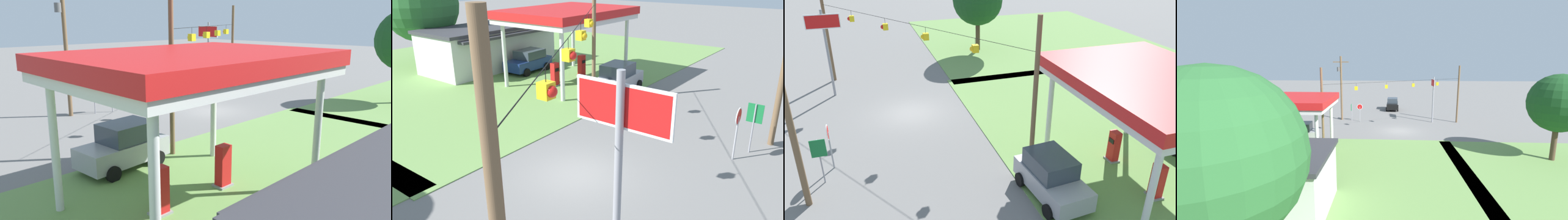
% 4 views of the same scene
% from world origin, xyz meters
% --- Properties ---
extents(ground_plane, '(160.00, 160.00, 0.00)m').
position_xyz_m(ground_plane, '(0.00, 0.00, 0.00)').
color(ground_plane, slate).
extents(grass_verge_station_corner, '(36.00, 28.00, 0.04)m').
position_xyz_m(grass_verge_station_corner, '(12.84, 17.71, 0.02)').
color(grass_verge_station_corner, '#6B934C').
rests_on(grass_verge_station_corner, ground).
extents(gas_station_canopy, '(9.22, 6.75, 5.46)m').
position_xyz_m(gas_station_canopy, '(10.84, 9.25, 4.94)').
color(gas_station_canopy, silver).
rests_on(gas_station_canopy, ground).
extents(gas_station_store, '(11.36, 5.96, 3.59)m').
position_xyz_m(gas_station_store, '(10.38, 17.69, 1.81)').
color(gas_station_store, silver).
rests_on(gas_station_store, ground).
extents(fuel_pump_near, '(0.71, 0.56, 1.74)m').
position_xyz_m(fuel_pump_near, '(9.23, 9.25, 0.83)').
color(fuel_pump_near, gray).
rests_on(fuel_pump_near, ground).
extents(fuel_pump_far, '(0.71, 0.56, 1.74)m').
position_xyz_m(fuel_pump_far, '(12.45, 9.25, 0.83)').
color(fuel_pump_far, gray).
rests_on(fuel_pump_far, ground).
extents(car_at_pumps_front, '(4.19, 2.35, 2.06)m').
position_xyz_m(car_at_pumps_front, '(10.82, 4.75, 1.03)').
color(car_at_pumps_front, '#9E9EA3').
rests_on(car_at_pumps_front, ground).
extents(car_at_pumps_rear, '(4.12, 2.26, 1.83)m').
position_xyz_m(car_at_pumps_rear, '(11.06, 13.76, 0.94)').
color(car_at_pumps_rear, navy).
rests_on(car_at_pumps_rear, ground).
extents(car_on_crossroad, '(2.25, 4.20, 2.05)m').
position_xyz_m(car_on_crossroad, '(0.55, -13.97, 1.03)').
color(car_on_crossroad, black).
rests_on(car_on_crossroad, ground).
extents(stop_sign_roadside, '(0.80, 0.08, 2.50)m').
position_xyz_m(stop_sign_roadside, '(5.33, -4.85, 1.81)').
color(stop_sign_roadside, '#99999E').
rests_on(stop_sign_roadside, ground).
extents(stop_sign_overhead, '(0.22, 2.32, 6.30)m').
position_xyz_m(stop_sign_overhead, '(-4.74, -4.94, 4.50)').
color(stop_sign_overhead, gray).
rests_on(stop_sign_overhead, ground).
extents(route_sign, '(0.10, 0.70, 2.40)m').
position_xyz_m(route_sign, '(6.55, -5.25, 1.71)').
color(route_sign, gray).
rests_on(route_sign, ground).
extents(utility_pole_main, '(2.20, 0.44, 9.08)m').
position_xyz_m(utility_pole_main, '(8.09, -5.87, 5.09)').
color(utility_pole_main, brown).
rests_on(utility_pole_main, ground).
extents(signal_span_gantry, '(16.57, 10.24, 7.81)m').
position_xyz_m(signal_span_gantry, '(0.00, -0.01, 4.28)').
color(signal_span_gantry, brown).
rests_on(signal_span_gantry, ground).
extents(tree_behind_station, '(6.40, 6.40, 8.44)m').
position_xyz_m(tree_behind_station, '(7.47, 22.80, 5.23)').
color(tree_behind_station, '#4C3828').
rests_on(tree_behind_station, ground).
extents(tree_west_verge, '(4.87, 4.87, 7.45)m').
position_xyz_m(tree_west_verge, '(-12.73, 8.80, 5.00)').
color(tree_west_verge, '#4C3828').
rests_on(tree_west_verge, ground).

